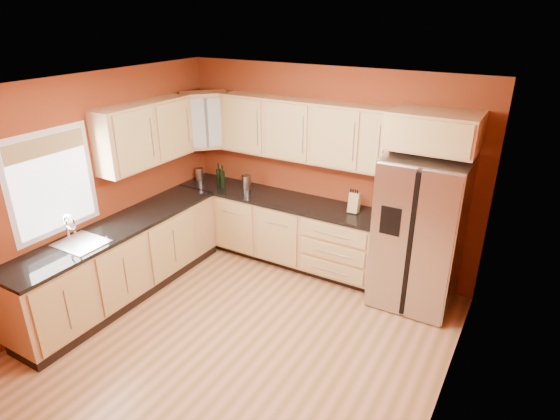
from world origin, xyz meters
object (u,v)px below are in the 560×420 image
at_px(refrigerator, 419,233).
at_px(canister_left, 199,174).
at_px(soap_dispenser, 376,211).
at_px(knife_block, 354,203).
at_px(wine_bottle_a, 222,177).

xyz_separation_m(refrigerator, canister_left, (-3.20, 0.06, 0.12)).
height_order(canister_left, soap_dispenser, canister_left).
bearing_deg(canister_left, soap_dispenser, 1.00).
bearing_deg(refrigerator, knife_block, 171.96).
bearing_deg(wine_bottle_a, soap_dispenser, 2.86).
xyz_separation_m(wine_bottle_a, soap_dispenser, (2.19, 0.11, -0.08)).
distance_m(refrigerator, canister_left, 3.20).
height_order(knife_block, soap_dispenser, knife_block).
height_order(refrigerator, canister_left, refrigerator).
relative_size(refrigerator, canister_left, 9.58).
bearing_deg(wine_bottle_a, canister_left, 172.24).
bearing_deg(refrigerator, soap_dispenser, 168.78).
xyz_separation_m(refrigerator, knife_block, (-0.84, 0.12, 0.15)).
relative_size(wine_bottle_a, knife_block, 1.28).
height_order(canister_left, knife_block, knife_block).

